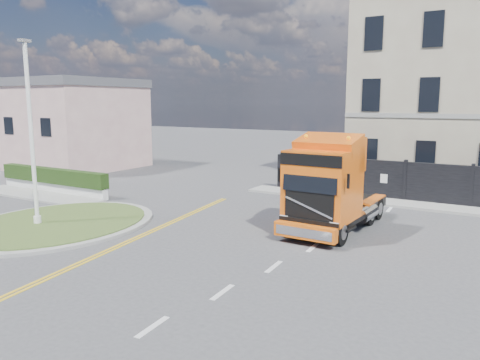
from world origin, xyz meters
The scene contains 11 objects.
ground centered at (0.00, 0.00, 0.00)m, with size 120.00×120.00×0.00m, color #424244.
traffic_island centered at (-7.00, -3.00, 0.08)m, with size 6.80×6.80×0.17m.
hedge_wall centered at (-13.00, 1.50, 0.74)m, with size 8.00×0.55×1.35m.
pavement_side centered at (-13.00, 0.40, 0.05)m, with size 8.50×1.80×0.10m, color gray.
seaside_bldg_pink centered at (-20.00, 9.00, 3.00)m, with size 8.00×8.00×6.00m, color beige.
seaside_bldg_cream centered at (-28.00, 11.00, 2.50)m, with size 9.00×8.00×5.00m, color beige.
hoarding_fence centered at (6.55, 9.00, 1.00)m, with size 18.80×0.25×2.00m.
georgian_building centered at (6.00, 16.50, 5.77)m, with size 12.30×10.30×12.80m.
pavement_far centered at (6.00, 8.10, 0.06)m, with size 20.00×1.60×0.12m, color gray.
truck centered at (2.71, 1.66, 1.63)m, with size 2.46×6.14×3.64m.
lamppost_island centered at (-7.50, -3.50, 3.77)m, with size 0.22×0.45×7.24m.
Camera 1 is at (8.70, -14.89, 4.90)m, focal length 35.00 mm.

